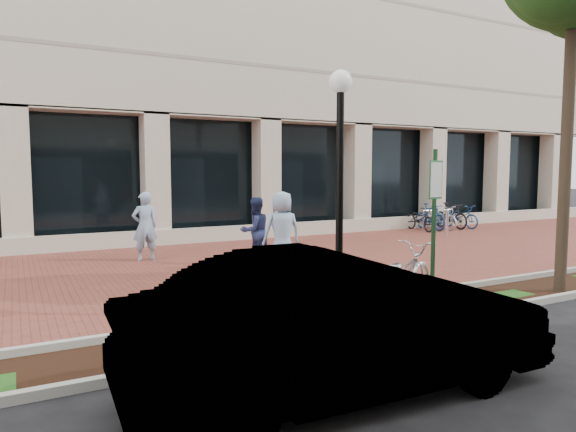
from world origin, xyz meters
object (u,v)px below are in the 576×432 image
bike_rack_cluster (441,217)px  bollard (447,223)px  pedestrian_right (282,231)px  pedestrian_left (145,226)px  pedestrian_mid (255,231)px  sedan_near_curb (341,323)px  parking_sign (435,212)px  lamppost (340,180)px  locked_bicycle (402,276)px

bike_rack_cluster → bollard: bearing=-127.7°
pedestrian_right → pedestrian_left: bearing=-41.2°
pedestrian_mid → bike_rack_cluster: bearing=-169.8°
pedestrian_left → bollard: bearing=176.2°
pedestrian_right → bike_rack_cluster: pedestrian_right is taller
pedestrian_right → sedan_near_curb: size_ratio=0.41×
parking_sign → bike_rack_cluster: 13.17m
sedan_near_curb → lamppost: bearing=-31.1°
pedestrian_left → pedestrian_mid: bearing=138.1°
parking_sign → sedan_near_curb: 3.60m
locked_bicycle → bollard: bearing=-72.2°
locked_bicycle → bike_rack_cluster: (9.40, 8.57, -0.05)m
parking_sign → bollard: size_ratio=2.68×
bike_rack_cluster → parking_sign: bearing=-133.1°
parking_sign → locked_bicycle: parking_sign is taller
pedestrian_mid → pedestrian_right: size_ratio=0.91×
locked_bicycle → pedestrian_right: (-0.31, 3.96, 0.40)m
locked_bicycle → pedestrian_mid: bearing=-16.0°
lamppost → bike_rack_cluster: 13.89m
lamppost → pedestrian_left: (-1.55, 6.87, -1.32)m
parking_sign → bollard: bearing=31.9°
bollard → pedestrian_mid: bearing=-168.6°
parking_sign → pedestrian_right: parking_sign is taller
bollard → lamppost: bearing=-143.9°
locked_bicycle → pedestrian_mid: (-0.57, 4.92, 0.31)m
pedestrian_mid → bike_rack_cluster: (9.97, 3.65, -0.36)m
locked_bicycle → pedestrian_left: 7.43m
bike_rack_cluster → sedan_near_curb: 16.51m
pedestrian_right → locked_bicycle: bearing=101.1°
pedestrian_right → bollard: pedestrian_right is taller
lamppost → sedan_near_curb: bearing=-123.4°
locked_bicycle → pedestrian_left: size_ratio=1.15×
pedestrian_left → pedestrian_mid: pedestrian_left is taller
bollard → sedan_near_curb: 13.97m
pedestrian_left → bike_rack_cluster: 12.43m
lamppost → pedestrian_mid: size_ratio=2.30×
parking_sign → lamppost: (-1.44, 0.61, 0.53)m
pedestrian_left → pedestrian_mid: 3.01m
pedestrian_mid → pedestrian_right: pedestrian_right is taller
lamppost → bike_rack_cluster: (10.75, 8.62, -1.74)m
parking_sign → pedestrian_mid: (-0.66, 5.58, -0.85)m
lamppost → pedestrian_right: bearing=75.3°
pedestrian_right → bike_rack_cluster: 10.76m
pedestrian_left → sedan_near_curb: bearing=87.3°
locked_bicycle → sedan_near_curb: sedan_near_curb is taller
lamppost → sedan_near_curb: 3.19m
locked_bicycle → pedestrian_right: size_ratio=1.11×
pedestrian_left → locked_bicycle: bearing=110.4°
lamppost → sedan_near_curb: (-1.56, -2.37, -1.47)m
pedestrian_mid → pedestrian_right: 1.00m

